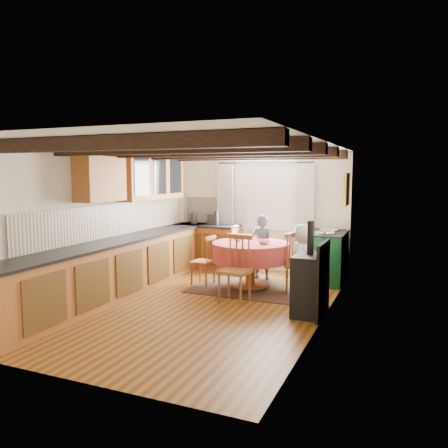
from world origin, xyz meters
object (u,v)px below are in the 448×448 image
at_px(aga_range, 327,257).
at_px(child_far, 262,247).
at_px(dining_table, 250,265).
at_px(chair_near, 235,269).
at_px(cast_iron_stove, 310,268).
at_px(chair_right, 301,264).
at_px(chair_left, 203,260).
at_px(child_right, 302,258).
at_px(cup, 238,239).

xyz_separation_m(aga_range, child_far, (-1.16, -0.26, 0.14)).
bearing_deg(dining_table, chair_near, -86.30).
bearing_deg(dining_table, child_far, 91.36).
relative_size(dining_table, child_far, 1.08).
bearing_deg(cast_iron_stove, chair_near, 172.79).
xyz_separation_m(dining_table, chair_right, (0.89, -0.03, 0.11)).
bearing_deg(chair_left, cast_iron_stove, 68.97).
relative_size(chair_near, child_right, 0.90).
relative_size(aga_range, cup, 11.20).
relative_size(chair_right, cup, 11.17).
height_order(chair_right, aga_range, chair_right).
bearing_deg(aga_range, child_right, -104.83).
distance_m(chair_right, aga_range, 1.02).
xyz_separation_m(child_far, cup, (-0.23, -0.64, 0.23)).
bearing_deg(dining_table, chair_left, -173.54).
xyz_separation_m(chair_right, child_right, (0.01, 0.06, 0.07)).
relative_size(dining_table, cast_iron_stove, 0.99).
bearing_deg(chair_left, chair_right, 95.31).
distance_m(aga_range, child_right, 0.96).
bearing_deg(child_right, chair_right, 179.66).
bearing_deg(chair_right, chair_left, 102.82).
distance_m(aga_range, child_far, 1.20).
bearing_deg(child_right, cup, 96.02).
bearing_deg(aga_range, cast_iron_stove, -86.86).
bearing_deg(child_far, cup, 76.60).
bearing_deg(cup, chair_right, -4.67).
relative_size(child_right, cup, 12.79).
distance_m(cast_iron_stove, child_right, 1.14).
relative_size(chair_right, aga_range, 1.00).
bearing_deg(cast_iron_stove, chair_right, 109.62).
height_order(chair_right, child_right, child_right).
distance_m(dining_table, cast_iron_stove, 1.65).
xyz_separation_m(chair_right, cast_iron_stove, (0.36, -1.02, 0.16)).
relative_size(chair_left, child_right, 0.76).
bearing_deg(chair_right, aga_range, -3.83).
distance_m(chair_near, cup, 1.06).
relative_size(chair_near, cup, 11.48).
relative_size(aga_range, child_right, 0.88).
relative_size(cast_iron_stove, child_right, 1.15).
xyz_separation_m(dining_table, chair_left, (-0.87, -0.10, 0.05)).
xyz_separation_m(aga_range, cup, (-1.39, -0.89, 0.37)).
xyz_separation_m(chair_left, child_far, (0.85, 0.80, 0.17)).
bearing_deg(child_far, chair_near, 99.16).
height_order(chair_right, cast_iron_stove, cast_iron_stove).
distance_m(chair_left, child_right, 1.78).
distance_m(chair_left, cup, 0.75).
relative_size(chair_near, aga_range, 1.02).
bearing_deg(child_right, dining_table, 99.74).
height_order(dining_table, cast_iron_stove, cast_iron_stove).
xyz_separation_m(chair_right, cup, (-1.14, 0.09, 0.33)).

